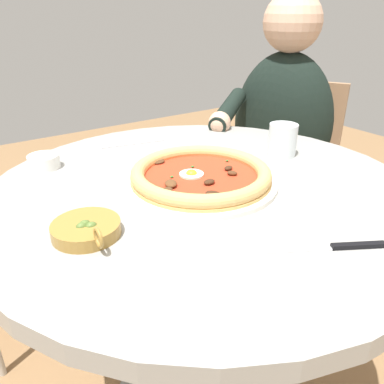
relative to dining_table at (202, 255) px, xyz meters
name	(u,v)px	position (x,y,z in m)	size (l,w,h in m)	color
dining_table	(202,255)	(0.00, 0.00, 0.00)	(0.92, 0.92, 0.76)	#999993
pizza_on_plate	(200,176)	(0.00, -0.01, 0.20)	(0.33, 0.33, 0.04)	white
water_glass	(282,142)	(-0.27, -0.04, 0.22)	(0.07, 0.07, 0.08)	silver
steak_knife	(342,247)	(-0.04, 0.32, 0.18)	(0.18, 0.11, 0.01)	silver
ramekin_capers	(44,161)	(0.25, -0.29, 0.20)	(0.07, 0.07, 0.03)	white
olive_pan	(86,229)	(0.28, 0.05, 0.19)	(0.11, 0.14, 0.05)	olive
fork_utensil	(135,144)	(0.00, -0.33, 0.18)	(0.18, 0.05, 0.00)	#BCBCC1
diner_person	(276,173)	(-0.62, -0.35, -0.06)	(0.58, 0.43, 1.15)	#282833
cafe_chair_diner	(285,163)	(-0.74, -0.42, -0.07)	(0.59, 0.59, 0.83)	#957050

